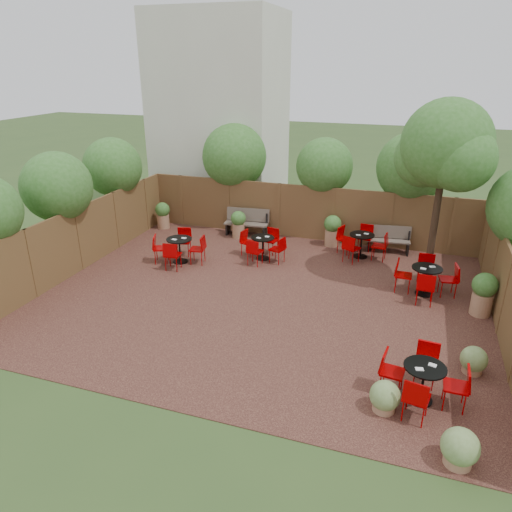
% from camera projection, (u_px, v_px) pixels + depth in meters
% --- Properties ---
extents(ground, '(80.00, 80.00, 0.00)m').
position_uv_depth(ground, '(263.00, 297.00, 13.33)').
color(ground, '#354F23').
rests_on(ground, ground).
extents(courtyard_paving, '(12.00, 10.00, 0.02)m').
position_uv_depth(courtyard_paving, '(263.00, 297.00, 13.33)').
color(courtyard_paving, '#341715').
rests_on(courtyard_paving, ground).
extents(fence_back, '(12.00, 0.08, 2.00)m').
position_uv_depth(fence_back, '(305.00, 213.00, 17.32)').
color(fence_back, brown).
rests_on(fence_back, ground).
extents(fence_left, '(0.08, 10.00, 2.00)m').
position_uv_depth(fence_left, '(79.00, 240.00, 14.72)').
color(fence_left, brown).
rests_on(fence_left, ground).
extents(fence_right, '(0.08, 10.00, 2.00)m').
position_uv_depth(fence_right, '(506.00, 297.00, 11.17)').
color(fence_right, brown).
rests_on(fence_right, ground).
extents(neighbour_building, '(5.00, 4.00, 8.00)m').
position_uv_depth(neighbour_building, '(220.00, 114.00, 20.13)').
color(neighbour_building, silver).
rests_on(neighbour_building, ground).
extents(overhang_foliage, '(15.38, 10.46, 2.45)m').
position_uv_depth(overhang_foliage, '(264.00, 175.00, 15.54)').
color(overhang_foliage, '#316621').
rests_on(overhang_foliage, ground).
extents(courtyard_tree, '(2.62, 2.52, 5.26)m').
position_uv_depth(courtyard_tree, '(445.00, 150.00, 12.76)').
color(courtyard_tree, black).
rests_on(courtyard_tree, courtyard_paving).
extents(park_bench_left, '(1.66, 0.69, 1.00)m').
position_uv_depth(park_bench_left, '(247.00, 222.00, 17.81)').
color(park_bench_left, brown).
rests_on(park_bench_left, courtyard_paving).
extents(park_bench_right, '(1.48, 0.65, 0.89)m').
position_uv_depth(park_bench_right, '(389.00, 239.00, 16.30)').
color(park_bench_right, brown).
rests_on(park_bench_right, courtyard_paving).
extents(bistro_tables, '(9.27, 8.66, 0.94)m').
position_uv_depth(bistro_tables, '(321.00, 270.00, 13.87)').
color(bistro_tables, black).
rests_on(bistro_tables, courtyard_paving).
extents(planters, '(11.75, 4.32, 1.15)m').
position_uv_depth(planters, '(304.00, 239.00, 15.89)').
color(planters, '#9A6C4D').
rests_on(planters, courtyard_paving).
extents(low_shrubs, '(2.23, 3.34, 0.67)m').
position_uv_depth(low_shrubs, '(440.00, 403.00, 8.73)').
color(low_shrubs, '#9A6C4D').
rests_on(low_shrubs, courtyard_paving).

